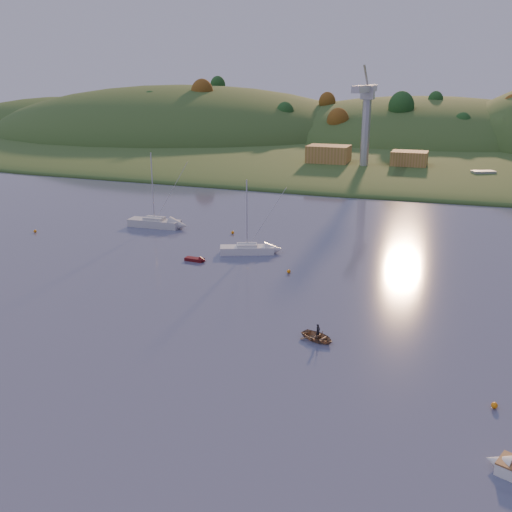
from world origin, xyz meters
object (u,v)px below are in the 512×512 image
(sailboat_far, at_px, (154,222))
(sailboat_near, at_px, (247,249))
(red_tender, at_px, (198,260))
(canoe, at_px, (318,337))

(sailboat_far, bearing_deg, sailboat_near, -26.15)
(sailboat_near, bearing_deg, sailboat_far, 133.00)
(sailboat_far, bearing_deg, red_tender, -46.24)
(red_tender, bearing_deg, sailboat_near, 53.58)
(sailboat_far, relative_size, red_tender, 3.94)
(canoe, bearing_deg, sailboat_far, 72.90)
(sailboat_near, xyz_separation_m, canoe, (16.43, -24.69, -0.34))
(sailboat_near, xyz_separation_m, red_tender, (-5.00, -5.86, -0.48))
(canoe, bearing_deg, sailboat_near, 59.35)
(sailboat_far, xyz_separation_m, canoe, (36.75, -34.03, -0.44))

